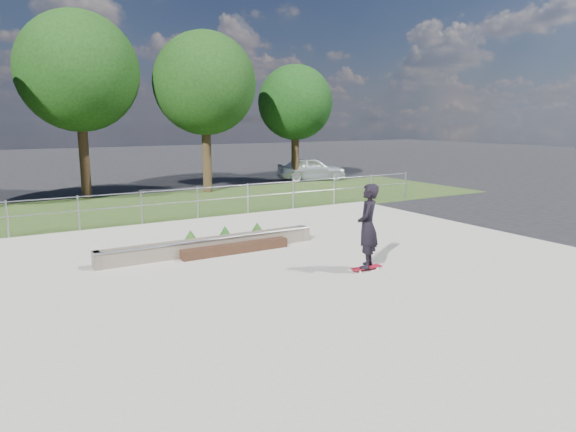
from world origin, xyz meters
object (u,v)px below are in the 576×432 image
(planter_bed, at_px, (228,242))
(skateboarder, at_px, (368,226))
(grind_ledge, at_px, (211,245))
(parked_car, at_px, (311,169))

(planter_bed, xyz_separation_m, skateboarder, (1.96, -3.52, 0.88))
(grind_ledge, distance_m, parked_car, 17.40)
(grind_ledge, xyz_separation_m, planter_bed, (0.55, 0.12, -0.02))
(parked_car, bearing_deg, skateboarder, 169.04)
(parked_car, bearing_deg, planter_bed, 157.32)
(skateboarder, height_order, parked_car, skateboarder)
(planter_bed, xyz_separation_m, parked_car, (11.11, 12.78, 0.44))
(grind_ledge, height_order, parked_car, parked_car)
(planter_bed, distance_m, skateboarder, 4.13)
(planter_bed, relative_size, parked_car, 0.74)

